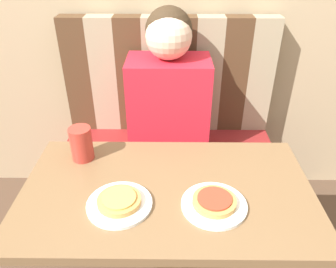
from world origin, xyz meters
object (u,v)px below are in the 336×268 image
pizza_left (119,200)px  drinking_cup (81,144)px  person (169,86)px  pizza_right (214,201)px  plate_left (120,204)px  plate_right (214,205)px

pizza_left → drinking_cup: (-0.18, 0.27, 0.04)m
pizza_left → drinking_cup: bearing=124.1°
person → pizza_right: person is taller
pizza_right → drinking_cup: drinking_cup is taller
plate_left → pizza_right: (0.31, 0.00, 0.02)m
pizza_left → pizza_right: (0.31, 0.00, 0.00)m
person → drinking_cup: 0.57m
drinking_cup → person: bearing=54.1°
pizza_left → pizza_right: bearing=0.0°
person → pizza_right: size_ratio=5.10×
plate_left → plate_right: same height
plate_right → pizza_left: 0.31m
person → plate_left: 0.75m
plate_left → drinking_cup: (-0.18, 0.27, 0.06)m
plate_right → pizza_right: size_ratio=1.51×
person → plate_right: bearing=-78.0°
pizza_left → drinking_cup: size_ratio=1.05×
plate_right → pizza_right: bearing=0.0°
plate_left → pizza_left: pizza_left is taller
plate_left → pizza_right: size_ratio=1.51×
pizza_left → pizza_right: 0.31m
plate_left → drinking_cup: drinking_cup is taller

